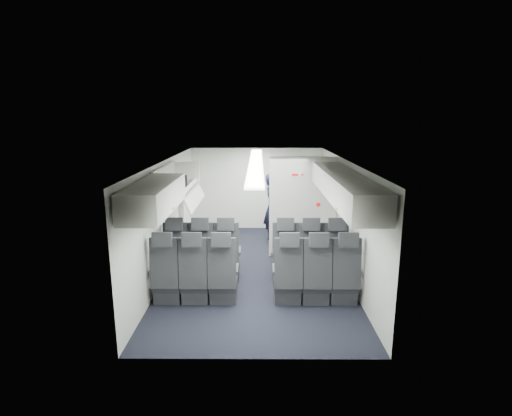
{
  "coord_description": "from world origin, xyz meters",
  "views": [
    {
      "loc": [
        0.05,
        -7.42,
        2.95
      ],
      "look_at": [
        0.0,
        0.4,
        1.15
      ],
      "focal_mm": 28.0,
      "sensor_mm": 36.0,
      "label": 1
    }
  ],
  "objects_px": {
    "galley_unit": "(293,195)",
    "flight_attendant": "(272,208)",
    "seat_row_front": "(256,259)",
    "seat_row_mid": "(255,279)",
    "boarding_door": "(185,205)",
    "carry_on_bag": "(173,183)"
  },
  "relations": [
    {
      "from": "boarding_door",
      "to": "carry_on_bag",
      "type": "bearing_deg",
      "value": -84.64
    },
    {
      "from": "seat_row_front",
      "to": "flight_attendant",
      "type": "bearing_deg",
      "value": 80.62
    },
    {
      "from": "seat_row_front",
      "to": "flight_attendant",
      "type": "xyz_separation_m",
      "value": [
        0.38,
        2.3,
        0.43
      ]
    },
    {
      "from": "carry_on_bag",
      "to": "seat_row_mid",
      "type": "bearing_deg",
      "value": -18.56
    },
    {
      "from": "boarding_door",
      "to": "flight_attendant",
      "type": "distance_m",
      "value": 2.03
    },
    {
      "from": "galley_unit",
      "to": "boarding_door",
      "type": "bearing_deg",
      "value": -155.72
    },
    {
      "from": "seat_row_mid",
      "to": "galley_unit",
      "type": "height_order",
      "value": "galley_unit"
    },
    {
      "from": "seat_row_front",
      "to": "flight_attendant",
      "type": "distance_m",
      "value": 2.37
    },
    {
      "from": "flight_attendant",
      "to": "boarding_door",
      "type": "bearing_deg",
      "value": 81.29
    },
    {
      "from": "seat_row_front",
      "to": "galley_unit",
      "type": "bearing_deg",
      "value": 73.72
    },
    {
      "from": "galley_unit",
      "to": "flight_attendant",
      "type": "relative_size",
      "value": 1.14
    },
    {
      "from": "galley_unit",
      "to": "carry_on_bag",
      "type": "height_order",
      "value": "carry_on_bag"
    },
    {
      "from": "galley_unit",
      "to": "flight_attendant",
      "type": "height_order",
      "value": "galley_unit"
    },
    {
      "from": "seat_row_front",
      "to": "boarding_door",
      "type": "distance_m",
      "value": 2.71
    },
    {
      "from": "seat_row_mid",
      "to": "flight_attendant",
      "type": "distance_m",
      "value": 3.25
    },
    {
      "from": "seat_row_mid",
      "to": "flight_attendant",
      "type": "height_order",
      "value": "flight_attendant"
    },
    {
      "from": "seat_row_front",
      "to": "galley_unit",
      "type": "relative_size",
      "value": 1.75
    },
    {
      "from": "carry_on_bag",
      "to": "flight_attendant",
      "type": "bearing_deg",
      "value": 65.01
    },
    {
      "from": "seat_row_mid",
      "to": "galley_unit",
      "type": "xyz_separation_m",
      "value": [
        0.95,
        4.15,
        0.55
      ]
    },
    {
      "from": "seat_row_front",
      "to": "seat_row_mid",
      "type": "relative_size",
      "value": 1.0
    },
    {
      "from": "boarding_door",
      "to": "flight_attendant",
      "type": "xyz_separation_m",
      "value": [
        2.02,
        0.22,
        -0.12
      ]
    },
    {
      "from": "boarding_door",
      "to": "seat_row_mid",
      "type": "bearing_deg",
      "value": -61.23
    }
  ]
}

